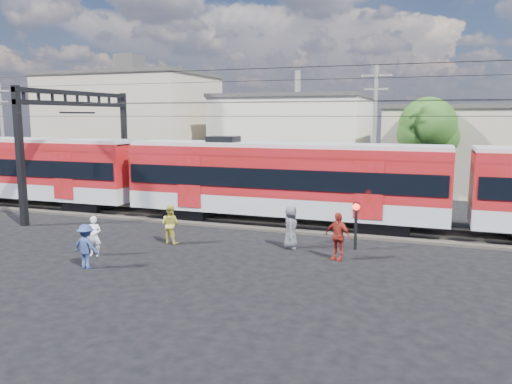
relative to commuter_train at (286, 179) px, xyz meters
The scene contains 18 objects.
ground 8.71m from the commuter_train, 107.25° to the right, with size 120.00×120.00×0.00m, color black.
track_bed 3.41m from the commuter_train, behind, with size 70.00×3.40×0.12m, color #2D2823.
rail_near 3.42m from the commuter_train, 163.20° to the right, with size 70.00×0.12×0.12m, color #59544C.
rail_far 3.42m from the commuter_train, 163.20° to the left, with size 70.00×0.12×0.12m, color #59544C.
commuter_train is the anchor object (origin of this frame).
catenary 11.47m from the commuter_train, behind, with size 70.00×9.30×7.52m.
building_west 25.31m from the commuter_train, 140.61° to the left, with size 14.28×10.20×9.30m.
building_midwest 19.56m from the commuter_train, 103.28° to the left, with size 12.24×12.24×7.30m.
building_mideast 19.73m from the commuter_train, 54.26° to the left, with size 16.32×10.20×6.30m.
utility_pole_mid 8.12m from the commuter_train, 63.33° to the left, with size 1.80×0.24×8.50m.
utility_pole_west 25.28m from the commuter_train, 166.23° to the left, with size 1.80×0.24×8.00m.
tree_near 12.32m from the commuter_train, 56.42° to the left, with size 3.82×3.64×6.72m.
pedestrian_a 9.85m from the commuter_train, 125.35° to the right, with size 0.58×0.38×1.59m, color white.
pedestrian_b 6.59m from the commuter_train, 125.60° to the right, with size 0.83×0.65×1.70m, color gold.
pedestrian_c 10.70m from the commuter_train, 117.23° to the right, with size 1.06×0.61×1.64m, color navy.
pedestrian_d 6.56m from the commuter_train, 55.81° to the right, with size 1.10×0.46×1.87m, color maroon.
pedestrian_e 4.73m from the commuter_train, 71.28° to the right, with size 0.88×0.57×1.79m, color #49494E.
crossing_signal 5.47m from the commuter_train, 41.45° to the right, with size 0.29×0.29×1.99m.
Camera 1 is at (9.34, -15.96, 5.51)m, focal length 35.00 mm.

